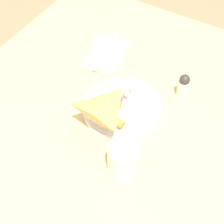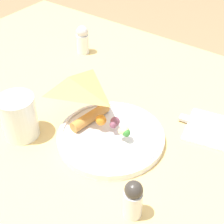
{
  "view_description": "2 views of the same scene",
  "coord_description": "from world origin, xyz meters",
  "px_view_note": "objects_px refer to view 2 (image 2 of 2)",
  "views": [
    {
      "loc": [
        -0.47,
        -0.35,
        1.48
      ],
      "look_at": [
        0.04,
        -0.05,
        0.74
      ],
      "focal_mm": 55.0,
      "sensor_mm": 36.0,
      "label": 1
    },
    {
      "loc": [
        0.42,
        -0.49,
        1.22
      ],
      "look_at": [
        0.05,
        0.01,
        0.72
      ],
      "focal_mm": 55.0,
      "sensor_mm": 36.0,
      "label": 2
    }
  ],
  "objects_px": {
    "plate_pizza": "(110,134)",
    "pepper_shaker": "(133,199)",
    "dining_table": "(94,138)",
    "butter_knife": "(218,129)",
    "salt_shaker": "(83,40)",
    "napkin_folded": "(223,132)",
    "milk_glass": "(19,118)"
  },
  "relations": [
    {
      "from": "napkin_folded",
      "to": "butter_knife",
      "type": "bearing_deg",
      "value": -172.21
    },
    {
      "from": "plate_pizza",
      "to": "napkin_folded",
      "type": "relative_size",
      "value": 1.29
    },
    {
      "from": "plate_pizza",
      "to": "salt_shaker",
      "type": "height_order",
      "value": "salt_shaker"
    },
    {
      "from": "butter_knife",
      "to": "salt_shaker",
      "type": "bearing_deg",
      "value": 160.56
    },
    {
      "from": "dining_table",
      "to": "butter_knife",
      "type": "height_order",
      "value": "butter_knife"
    },
    {
      "from": "dining_table",
      "to": "plate_pizza",
      "type": "height_order",
      "value": "plate_pizza"
    },
    {
      "from": "plate_pizza",
      "to": "butter_knife",
      "type": "relative_size",
      "value": 1.12
    },
    {
      "from": "salt_shaker",
      "to": "napkin_folded",
      "type": "bearing_deg",
      "value": -11.24
    },
    {
      "from": "dining_table",
      "to": "pepper_shaker",
      "type": "distance_m",
      "value": 0.33
    },
    {
      "from": "butter_knife",
      "to": "pepper_shaker",
      "type": "height_order",
      "value": "pepper_shaker"
    },
    {
      "from": "plate_pizza",
      "to": "butter_knife",
      "type": "bearing_deg",
      "value": 42.23
    },
    {
      "from": "napkin_folded",
      "to": "dining_table",
      "type": "bearing_deg",
      "value": -158.59
    },
    {
      "from": "plate_pizza",
      "to": "dining_table",
      "type": "bearing_deg",
      "value": 149.6
    },
    {
      "from": "plate_pizza",
      "to": "butter_knife",
      "type": "distance_m",
      "value": 0.24
    },
    {
      "from": "milk_glass",
      "to": "napkin_folded",
      "type": "relative_size",
      "value": 0.55
    },
    {
      "from": "milk_glass",
      "to": "butter_knife",
      "type": "xyz_separation_m",
      "value": [
        0.35,
        0.26,
        -0.04
      ]
    },
    {
      "from": "plate_pizza",
      "to": "salt_shaker",
      "type": "distance_m",
      "value": 0.4
    },
    {
      "from": "plate_pizza",
      "to": "milk_glass",
      "type": "height_order",
      "value": "milk_glass"
    },
    {
      "from": "plate_pizza",
      "to": "napkin_folded",
      "type": "height_order",
      "value": "plate_pizza"
    },
    {
      "from": "butter_knife",
      "to": "salt_shaker",
      "type": "distance_m",
      "value": 0.49
    },
    {
      "from": "salt_shaker",
      "to": "pepper_shaker",
      "type": "distance_m",
      "value": 0.59
    },
    {
      "from": "milk_glass",
      "to": "salt_shaker",
      "type": "height_order",
      "value": "milk_glass"
    },
    {
      "from": "dining_table",
      "to": "butter_knife",
      "type": "bearing_deg",
      "value": 21.91
    },
    {
      "from": "dining_table",
      "to": "plate_pizza",
      "type": "bearing_deg",
      "value": -30.4
    },
    {
      "from": "dining_table",
      "to": "pepper_shaker",
      "type": "bearing_deg",
      "value": -37.87
    },
    {
      "from": "butter_knife",
      "to": "pepper_shaker",
      "type": "xyz_separation_m",
      "value": [
        -0.04,
        -0.29,
        0.03
      ]
    },
    {
      "from": "plate_pizza",
      "to": "pepper_shaker",
      "type": "relative_size",
      "value": 2.82
    },
    {
      "from": "salt_shaker",
      "to": "pepper_shaker",
      "type": "height_order",
      "value": "salt_shaker"
    },
    {
      "from": "milk_glass",
      "to": "butter_knife",
      "type": "relative_size",
      "value": 0.48
    },
    {
      "from": "plate_pizza",
      "to": "napkin_folded",
      "type": "xyz_separation_m",
      "value": [
        0.19,
        0.16,
        -0.01
      ]
    },
    {
      "from": "dining_table",
      "to": "plate_pizza",
      "type": "distance_m",
      "value": 0.15
    },
    {
      "from": "butter_knife",
      "to": "pepper_shaker",
      "type": "relative_size",
      "value": 2.51
    }
  ]
}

